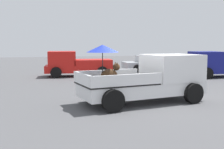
# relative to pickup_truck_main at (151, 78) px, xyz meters

# --- Properties ---
(ground_plane) EXTENTS (80.00, 80.00, 0.00)m
(ground_plane) POSITION_rel_pickup_truck_main_xyz_m (-0.41, -0.06, -0.97)
(ground_plane) COLOR #4C4C4F
(pickup_truck_main) EXTENTS (5.25, 2.76, 2.31)m
(pickup_truck_main) POSITION_rel_pickup_truck_main_xyz_m (0.00, 0.00, 0.00)
(pickup_truck_main) COLOR black
(pickup_truck_main) RESTS_ON ground
(pickup_truck_red) EXTENTS (5.01, 2.70, 1.80)m
(pickup_truck_red) POSITION_rel_pickup_truck_main_xyz_m (-1.41, 9.63, -0.09)
(pickup_truck_red) COLOR black
(pickup_truck_red) RESTS_ON ground
(pickup_truck_far) EXTENTS (4.96, 2.56, 1.80)m
(pickup_truck_far) POSITION_rel_pickup_truck_main_xyz_m (8.16, 6.24, -0.09)
(pickup_truck_far) COLOR black
(pickup_truck_far) RESTS_ON ground
(parked_sedan_near) EXTENTS (4.37, 2.11, 1.33)m
(parked_sedan_near) POSITION_rel_pickup_truck_main_xyz_m (5.16, 11.37, -0.23)
(parked_sedan_near) COLOR black
(parked_sedan_near) RESTS_ON ground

